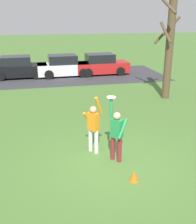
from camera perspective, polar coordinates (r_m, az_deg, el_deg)
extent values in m
plane|color=#4C7533|center=(8.82, 2.58, -10.68)|extent=(120.00, 120.00, 0.00)
cylinder|color=maroon|center=(8.75, 4.51, -7.94)|extent=(0.14, 0.14, 0.82)
cylinder|color=maroon|center=(8.88, 3.11, -7.46)|extent=(0.14, 0.14, 0.82)
cube|color=#238447|center=(8.51, 3.92, -3.45)|extent=(0.40, 0.42, 0.60)
sphere|color=tan|center=(8.36, 3.98, -0.84)|extent=(0.23, 0.23, 0.23)
cylinder|color=#238447|center=(8.38, 5.19, -3.53)|extent=(0.40, 0.36, 0.59)
cylinder|color=#238447|center=(8.41, 2.76, 0.87)|extent=(0.09, 0.09, 0.66)
cylinder|color=silver|center=(9.40, -1.59, -5.83)|extent=(0.14, 0.14, 0.82)
cylinder|color=silver|center=(9.25, -0.35, -6.27)|extent=(0.14, 0.14, 0.82)
cube|color=orange|center=(9.03, -1.00, -1.99)|extent=(0.40, 0.42, 0.60)
sphere|color=tan|center=(8.89, -1.01, 0.49)|extent=(0.23, 0.23, 0.23)
cylinder|color=orange|center=(9.15, -2.09, -1.39)|extent=(0.40, 0.36, 0.59)
cylinder|color=orange|center=(8.70, 0.12, 1.33)|extent=(0.30, 0.27, 0.65)
cylinder|color=white|center=(8.30, 2.79, 3.10)|extent=(0.28, 0.28, 0.02)
cube|color=black|center=(21.28, -16.20, 8.38)|extent=(4.14, 1.89, 0.80)
cube|color=black|center=(21.17, -16.79, 10.25)|extent=(2.14, 1.69, 0.64)
cylinder|color=black|center=(22.20, -12.77, 8.53)|extent=(0.66, 0.24, 0.66)
cylinder|color=black|center=(20.41, -12.63, 7.59)|extent=(0.66, 0.24, 0.66)
cylinder|color=black|center=(22.31, -19.35, 7.97)|extent=(0.66, 0.24, 0.66)
cylinder|color=black|center=(20.54, -19.77, 6.97)|extent=(0.66, 0.24, 0.66)
cube|color=white|center=(21.24, -6.95, 8.98)|extent=(4.14, 1.89, 0.80)
cube|color=black|center=(21.10, -7.44, 10.88)|extent=(2.14, 1.69, 0.64)
cylinder|color=black|center=(22.34, -3.94, 9.04)|extent=(0.66, 0.24, 0.66)
cylinder|color=black|center=(20.58, -3.06, 8.13)|extent=(0.66, 0.24, 0.66)
cylinder|color=black|center=(22.06, -10.53, 8.62)|extent=(0.66, 0.24, 0.66)
cylinder|color=black|center=(20.28, -10.20, 7.68)|extent=(0.66, 0.24, 0.66)
cube|color=red|center=(21.72, 0.78, 9.37)|extent=(4.14, 1.89, 0.80)
cube|color=black|center=(21.57, 0.40, 11.23)|extent=(2.14, 1.69, 0.64)
cylinder|color=black|center=(22.96, 3.33, 9.34)|extent=(0.66, 0.24, 0.66)
cylinder|color=black|center=(21.26, 4.75, 8.47)|extent=(0.66, 0.24, 0.66)
cylinder|color=black|center=(22.37, -3.00, 9.07)|extent=(0.66, 0.24, 0.66)
cylinder|color=black|center=(20.61, -2.05, 8.17)|extent=(0.66, 0.24, 0.66)
cube|color=#38383D|center=(21.07, -11.16, 7.15)|extent=(18.25, 6.40, 0.01)
cylinder|color=brown|center=(15.45, 14.65, 12.33)|extent=(0.42, 0.42, 5.27)
cylinder|color=brown|center=(14.77, 13.69, 21.63)|extent=(0.83, 1.45, 1.26)
cylinder|color=brown|center=(15.98, 14.22, 16.22)|extent=(1.41, 0.34, 1.49)
cylinder|color=brown|center=(15.09, 13.96, 15.85)|extent=(0.44, 0.86, 1.07)
cone|color=orange|center=(7.98, 7.55, -13.10)|extent=(0.26, 0.26, 0.32)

